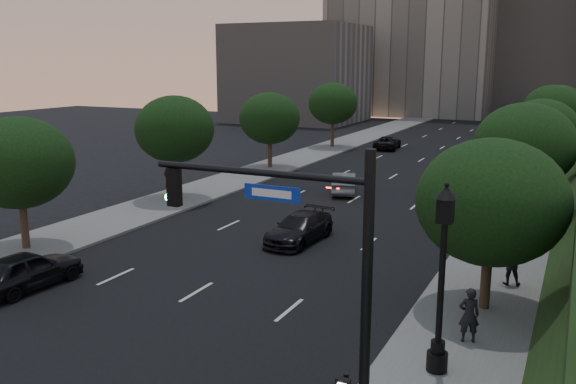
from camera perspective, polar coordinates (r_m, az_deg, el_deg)
The scene contains 26 objects.
ground at distance 20.60m, azimuth -16.63°, elevation -13.61°, with size 160.00×160.00×0.00m, color black.
road_surface at distance 46.18m, azimuth 9.13°, elevation 1.02°, with size 16.00×140.00×0.02m, color black.
sidewalk_right at distance 44.42m, azimuth 21.88°, elevation -0.06°, with size 4.50×140.00×0.15m, color slate.
sidewalk_left at distance 50.01m, azimuth -2.18°, elevation 2.09°, with size 4.50×140.00×0.15m, color slate.
office_block_left at distance 109.09m, azimuth 11.93°, elevation 15.66°, with size 26.00×20.00×32.00m, color gray.
office_block_mid at distance 115.76m, azimuth 23.02°, elevation 13.27°, with size 22.00×18.00×26.00m, color gray.
office_block_filler at distance 92.11m, azimuth 0.84°, elevation 11.00°, with size 18.00×16.00×14.00m, color gray.
tree_right_a at distance 22.15m, azimuth 18.50°, elevation -0.89°, with size 5.20×5.20×6.24m.
tree_right_b at distance 33.85m, azimuth 21.27°, elevation 4.07°, with size 5.20×5.20×6.74m.
tree_right_c at distance 46.79m, azimuth 22.60°, elevation 5.36°, with size 5.20×5.20×6.24m.
tree_right_d at distance 60.68m, azimuth 23.49°, elevation 7.10°, with size 5.20×5.20×6.74m.
tree_right_e at distance 75.67m, azimuth 24.01°, elevation 7.48°, with size 5.20×5.20×6.24m.
tree_left_a at distance 30.62m, azimuth -23.90°, elevation 2.50°, with size 5.00×5.00×6.34m.
tree_left_b at distance 39.32m, azimuth -10.56°, elevation 5.79°, with size 5.00×5.00×6.71m.
tree_left_c at distance 50.36m, azimuth -1.73°, elevation 6.91°, with size 5.00×5.00×6.34m.
tree_left_d at distance 63.04m, azimuth 4.21°, elevation 8.26°, with size 5.00×5.00×6.71m.
traffic_signal_mast at distance 13.91m, azimuth 3.02°, elevation -9.37°, with size 5.68×0.56×7.00m.
street_lamp at distance 17.57m, azimuth 14.13°, elevation -8.69°, with size 0.64×0.64×5.62m.
sedan_near_left at distance 26.13m, azimuth -23.26°, elevation -6.72°, with size 1.83×4.54×1.55m, color black.
sedan_mid_left at distance 41.45m, azimuth 5.26°, elevation 0.87°, with size 1.53×4.38×1.44m, color slate.
sedan_far_left at distance 63.11m, azimuth 9.28°, elevation 4.57°, with size 2.20×4.77×1.33m, color black.
sedan_near_right at distance 30.15m, azimuth 1.08°, elevation -3.41°, with size 1.96×4.83×1.40m, color black.
sedan_far_right at distance 53.67m, azimuth 17.40°, elevation 3.03°, with size 1.92×4.76×1.62m, color #4C4E52.
pedestrian_a at distance 20.15m, azimuth 16.57°, elevation -10.97°, with size 0.65×0.43×1.78m, color black.
pedestrian_b at distance 25.59m, azimuth 20.11°, elevation -6.23°, with size 0.86×0.67×1.77m, color black.
pedestrian_c at distance 30.45m, azimuth 18.02°, elevation -3.07°, with size 1.12×0.47×1.91m, color black.
Camera 1 is at (12.88, -13.48, 8.76)m, focal length 38.00 mm.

